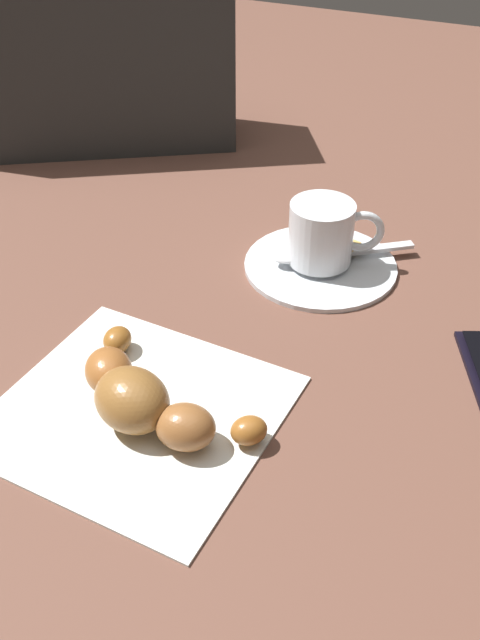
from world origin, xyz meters
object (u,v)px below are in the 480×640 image
object	(u,v)px
sugar_packet	(327,240)
espresso_cup	(323,232)
saucer	(320,264)
croissant	(142,397)
teaspoon	(321,254)
laptop_bag	(96,68)
napkin	(137,411)

from	to	relation	value
sugar_packet	espresso_cup	bearing A→B (deg)	111.36
saucer	croissant	xyz separation A→B (m)	(0.23, -0.05, 0.02)
teaspoon	laptop_bag	world-z (taller)	laptop_bag
napkin	laptop_bag	world-z (taller)	laptop_bag
espresso_cup	teaspoon	distance (m)	0.03
teaspoon	napkin	xyz separation A→B (m)	(0.23, -0.06, -0.01)
saucer	croissant	bearing A→B (deg)	-12.51
sugar_packet	napkin	distance (m)	0.26
teaspoon	napkin	distance (m)	0.23
teaspoon	laptop_bag	distance (m)	0.36
teaspoon	laptop_bag	xyz separation A→B (m)	(-0.15, -0.32, 0.08)
teaspoon	croissant	bearing A→B (deg)	-11.88
napkin	espresso_cup	bearing A→B (deg)	165.39
espresso_cup	laptop_bag	size ratio (longest dim) A/B	0.26
croissant	espresso_cup	bearing A→B (deg)	167.46
napkin	croissant	world-z (taller)	croissant
laptop_bag	napkin	bearing A→B (deg)	93.96
saucer	sugar_packet	bearing A→B (deg)	-172.38
sugar_packet	laptop_bag	bearing A→B (deg)	-7.98
laptop_bag	espresso_cup	bearing A→B (deg)	123.45
saucer	teaspoon	bearing A→B (deg)	-155.75
laptop_bag	saucer	bearing A→B (deg)	123.42
saucer	napkin	distance (m)	0.23
teaspoon	napkin	world-z (taller)	teaspoon
croissant	laptop_bag	xyz separation A→B (m)	(-0.38, -0.27, 0.07)
napkin	croissant	size ratio (longest dim) A/B	1.20
espresso_cup	sugar_packet	bearing A→B (deg)	-172.08
sugar_packet	napkin	world-z (taller)	sugar_packet
sugar_packet	croissant	bearing A→B (deg)	93.16
espresso_cup	laptop_bag	distance (m)	0.36
napkin	laptop_bag	distance (m)	0.47
espresso_cup	sugar_packet	world-z (taller)	espresso_cup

